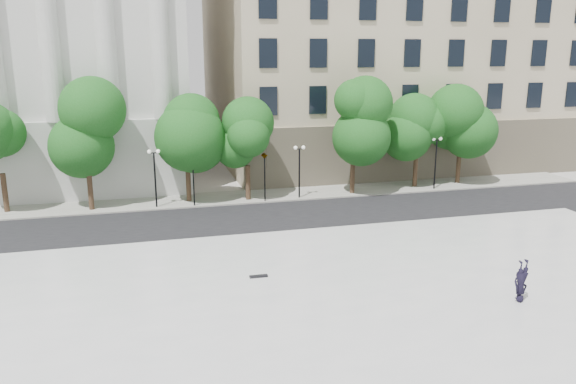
% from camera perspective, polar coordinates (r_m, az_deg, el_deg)
% --- Properties ---
extents(ground, '(160.00, 160.00, 0.00)m').
position_cam_1_polar(ground, '(20.80, 3.36, -17.23)').
color(ground, beige).
rests_on(ground, ground).
extents(plaza, '(44.00, 22.00, 0.45)m').
position_cam_1_polar(plaza, '(23.19, 1.03, -13.06)').
color(plaza, silver).
rests_on(plaza, ground).
extents(street, '(60.00, 8.00, 0.02)m').
position_cam_1_polar(street, '(36.93, -5.26, -3.00)').
color(street, black).
rests_on(street, ground).
extents(far_sidewalk, '(60.00, 4.00, 0.12)m').
position_cam_1_polar(far_sidewalk, '(42.63, -6.60, -0.64)').
color(far_sidewalk, '#B3B1A5').
rests_on(far_sidewalk, ground).
extents(building_west, '(31.50, 27.65, 25.60)m').
position_cam_1_polar(building_west, '(56.65, -27.18, 14.67)').
color(building_west, silver).
rests_on(building_west, ground).
extents(building_east, '(36.00, 26.15, 23.00)m').
position_cam_1_polar(building_east, '(61.39, 10.34, 14.14)').
color(building_east, beige).
rests_on(building_east, ground).
extents(traffic_light_west, '(0.63, 1.57, 4.12)m').
position_cam_1_polar(traffic_light_west, '(39.96, -9.68, 3.47)').
color(traffic_light_west, black).
rests_on(traffic_light_west, ground).
extents(traffic_light_east, '(0.69, 1.82, 4.22)m').
position_cam_1_polar(traffic_light_east, '(40.70, -2.40, 4.01)').
color(traffic_light_east, black).
rests_on(traffic_light_east, ground).
extents(person_lying, '(0.89, 1.94, 0.51)m').
position_cam_1_polar(person_lying, '(26.20, 22.48, -9.73)').
color(person_lying, black).
rests_on(person_lying, plaza).
extents(skateboard, '(0.87, 0.24, 0.09)m').
position_cam_1_polar(skateboard, '(26.83, -3.01, -8.54)').
color(skateboard, black).
rests_on(skateboard, plaza).
extents(street_trees, '(45.24, 5.26, 7.71)m').
position_cam_1_polar(street_trees, '(41.22, -6.52, 6.12)').
color(street_trees, '#382619').
rests_on(street_trees, ground).
extents(lamp_posts, '(35.96, 0.28, 4.47)m').
position_cam_1_polar(lamp_posts, '(40.59, -6.89, 2.79)').
color(lamp_posts, black).
rests_on(lamp_posts, ground).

